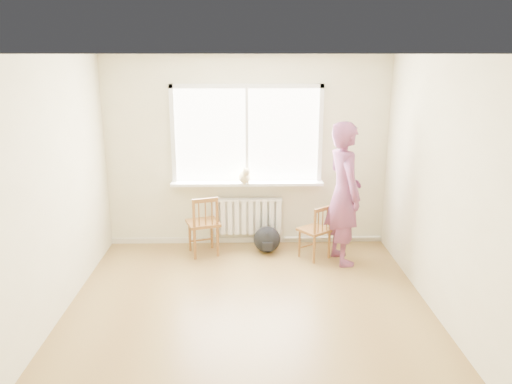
{
  "coord_description": "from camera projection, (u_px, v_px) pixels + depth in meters",
  "views": [
    {
      "loc": [
        -0.04,
        -4.71,
        2.7
      ],
      "look_at": [
        0.1,
        1.2,
        1.06
      ],
      "focal_mm": 35.0,
      "sensor_mm": 36.0,
      "label": 1
    }
  ],
  "objects": [
    {
      "name": "heating_pipe",
      "position": [
        332.0,
        237.0,
        7.38
      ],
      "size": [
        1.4,
        0.04,
        0.04
      ],
      "primitive_type": "cylinder",
      "rotation": [
        0.0,
        1.57,
        0.0
      ],
      "color": "silver",
      "rests_on": "back_wall"
    },
    {
      "name": "floor",
      "position": [
        249.0,
        319.0,
        5.26
      ],
      "size": [
        4.5,
        4.5,
        0.0
      ],
      "primitive_type": "plane",
      "color": "olive",
      "rests_on": "ground"
    },
    {
      "name": "radiator",
      "position": [
        247.0,
        216.0,
        7.22
      ],
      "size": [
        1.0,
        0.12,
        0.55
      ],
      "color": "white",
      "rests_on": "back_wall"
    },
    {
      "name": "backpack",
      "position": [
        267.0,
        239.0,
        7.0
      ],
      "size": [
        0.42,
        0.34,
        0.38
      ],
      "primitive_type": "ellipsoid",
      "rotation": [
        0.0,
        0.0,
        -0.17
      ],
      "color": "black",
      "rests_on": "floor"
    },
    {
      "name": "back_wall",
      "position": [
        247.0,
        153.0,
        7.07
      ],
      "size": [
        4.0,
        0.01,
        2.7
      ],
      "primitive_type": "cube",
      "color": "beige",
      "rests_on": "ground"
    },
    {
      "name": "baseboard",
      "position": [
        247.0,
        240.0,
        7.4
      ],
      "size": [
        4.0,
        0.03,
        0.08
      ],
      "primitive_type": "cube",
      "color": "beige",
      "rests_on": "ground"
    },
    {
      "name": "cat",
      "position": [
        245.0,
        176.0,
        6.96
      ],
      "size": [
        0.22,
        0.39,
        0.26
      ],
      "rotation": [
        0.0,
        0.0,
        0.2
      ],
      "color": "beige",
      "rests_on": "windowsill"
    },
    {
      "name": "chair_right",
      "position": [
        317.0,
        232.0,
        6.73
      ],
      "size": [
        0.51,
        0.51,
        0.76
      ],
      "rotation": [
        0.0,
        0.0,
        3.78
      ],
      "color": "#915F2A",
      "rests_on": "floor"
    },
    {
      "name": "person",
      "position": [
        344.0,
        194.0,
        6.5
      ],
      "size": [
        0.59,
        0.77,
        1.89
      ],
      "primitive_type": "imported",
      "rotation": [
        0.0,
        0.0,
        1.79
      ],
      "color": "#B63C4A",
      "rests_on": "floor"
    },
    {
      "name": "windowsill",
      "position": [
        247.0,
        183.0,
        7.07
      ],
      "size": [
        2.15,
        0.22,
        0.04
      ],
      "primitive_type": "cube",
      "color": "white",
      "rests_on": "back_wall"
    },
    {
      "name": "window",
      "position": [
        247.0,
        131.0,
        6.96
      ],
      "size": [
        2.12,
        0.05,
        1.42
      ],
      "color": "white",
      "rests_on": "back_wall"
    },
    {
      "name": "ceiling",
      "position": [
        248.0,
        54.0,
        4.54
      ],
      "size": [
        4.5,
        4.5,
        0.0
      ],
      "primitive_type": "plane",
      "rotation": [
        3.14,
        0.0,
        0.0
      ],
      "color": "white",
      "rests_on": "back_wall"
    },
    {
      "name": "chair_left",
      "position": [
        204.0,
        225.0,
        6.84
      ],
      "size": [
        0.52,
        0.51,
        0.85
      ],
      "rotation": [
        0.0,
        0.0,
        3.46
      ],
      "color": "#915F2A",
      "rests_on": "floor"
    }
  ]
}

